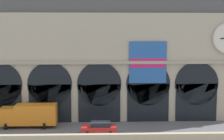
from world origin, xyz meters
The scene contains 5 objects.
ground_plane centered at (0.00, 0.00, 0.00)m, with size 200.00×200.00×0.00m, color slate.
quay_parapet_wall centered at (0.00, -4.46, 0.53)m, with size 90.00×0.70×1.06m, color #BCAD8C.
station_building centered at (0.03, 7.90, 9.49)m, with size 43.50×6.21×19.47m.
box_truck_midwest centered at (-9.48, 2.64, 1.70)m, with size 7.50×2.91×3.12m.
car_center centered at (0.00, -0.87, 0.80)m, with size 4.40×2.22×1.55m.
Camera 1 is at (-0.04, -43.22, 12.82)m, focal length 54.82 mm.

